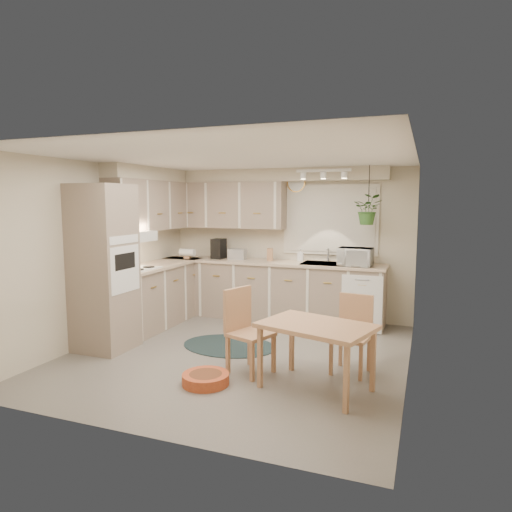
% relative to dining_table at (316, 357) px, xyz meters
% --- Properties ---
extents(floor, '(4.20, 4.20, 0.00)m').
position_rel_dining_table_xyz_m(floor, '(-1.15, 0.69, -0.34)').
color(floor, '#67625B').
rests_on(floor, ground).
extents(ceiling, '(4.20, 4.20, 0.00)m').
position_rel_dining_table_xyz_m(ceiling, '(-1.15, 0.69, 2.06)').
color(ceiling, white).
rests_on(ceiling, wall_back).
extents(wall_back, '(4.00, 0.04, 2.40)m').
position_rel_dining_table_xyz_m(wall_back, '(-1.15, 2.79, 0.86)').
color(wall_back, beige).
rests_on(wall_back, floor).
extents(wall_front, '(4.00, 0.04, 2.40)m').
position_rel_dining_table_xyz_m(wall_front, '(-1.15, -1.41, 0.86)').
color(wall_front, beige).
rests_on(wall_front, floor).
extents(wall_left, '(0.04, 4.20, 2.40)m').
position_rel_dining_table_xyz_m(wall_left, '(-3.15, 0.69, 0.86)').
color(wall_left, beige).
rests_on(wall_left, floor).
extents(wall_right, '(0.04, 4.20, 2.40)m').
position_rel_dining_table_xyz_m(wall_right, '(0.85, 0.69, 0.86)').
color(wall_right, beige).
rests_on(wall_right, floor).
extents(base_cab_left, '(0.60, 1.85, 0.90)m').
position_rel_dining_table_xyz_m(base_cab_left, '(-2.85, 1.57, 0.11)').
color(base_cab_left, gray).
rests_on(base_cab_left, floor).
extents(base_cab_back, '(3.60, 0.60, 0.90)m').
position_rel_dining_table_xyz_m(base_cab_back, '(-1.35, 2.49, 0.11)').
color(base_cab_back, gray).
rests_on(base_cab_back, floor).
extents(counter_left, '(0.64, 1.89, 0.04)m').
position_rel_dining_table_xyz_m(counter_left, '(-2.84, 1.57, 0.58)').
color(counter_left, '#C7AD91').
rests_on(counter_left, base_cab_left).
extents(counter_back, '(3.64, 0.64, 0.04)m').
position_rel_dining_table_xyz_m(counter_back, '(-1.35, 2.48, 0.58)').
color(counter_back, '#C7AD91').
rests_on(counter_back, base_cab_back).
extents(oven_stack, '(0.65, 0.65, 2.10)m').
position_rel_dining_table_xyz_m(oven_stack, '(-2.82, 0.32, 0.71)').
color(oven_stack, gray).
rests_on(oven_stack, floor).
extents(wall_oven_face, '(0.02, 0.56, 0.58)m').
position_rel_dining_table_xyz_m(wall_oven_face, '(-2.50, 0.32, 0.71)').
color(wall_oven_face, silver).
rests_on(wall_oven_face, oven_stack).
extents(upper_cab_left, '(0.35, 2.00, 0.75)m').
position_rel_dining_table_xyz_m(upper_cab_left, '(-2.97, 1.69, 1.49)').
color(upper_cab_left, gray).
rests_on(upper_cab_left, wall_left).
extents(upper_cab_back, '(2.00, 0.35, 0.75)m').
position_rel_dining_table_xyz_m(upper_cab_back, '(-2.15, 2.62, 1.49)').
color(upper_cab_back, gray).
rests_on(upper_cab_back, wall_back).
extents(soffit_left, '(0.30, 2.00, 0.20)m').
position_rel_dining_table_xyz_m(soffit_left, '(-3.00, 1.69, 1.96)').
color(soffit_left, beige).
rests_on(soffit_left, wall_left).
extents(soffit_back, '(3.60, 0.30, 0.20)m').
position_rel_dining_table_xyz_m(soffit_back, '(-1.35, 2.64, 1.96)').
color(soffit_back, beige).
rests_on(soffit_back, wall_back).
extents(cooktop, '(0.52, 0.58, 0.02)m').
position_rel_dining_table_xyz_m(cooktop, '(-2.83, 0.99, 0.61)').
color(cooktop, silver).
rests_on(cooktop, counter_left).
extents(range_hood, '(0.40, 0.60, 0.14)m').
position_rel_dining_table_xyz_m(range_hood, '(-2.85, 0.99, 1.06)').
color(range_hood, silver).
rests_on(range_hood, upper_cab_left).
extents(window_blinds, '(1.40, 0.02, 1.00)m').
position_rel_dining_table_xyz_m(window_blinds, '(-0.45, 2.76, 1.26)').
color(window_blinds, silver).
rests_on(window_blinds, wall_back).
extents(window_frame, '(1.50, 0.02, 1.10)m').
position_rel_dining_table_xyz_m(window_frame, '(-0.45, 2.77, 1.26)').
color(window_frame, beige).
rests_on(window_frame, wall_back).
extents(sink, '(0.70, 0.48, 0.10)m').
position_rel_dining_table_xyz_m(sink, '(-0.45, 2.49, 0.56)').
color(sink, '#9EA1A6').
rests_on(sink, counter_back).
extents(dishwasher_front, '(0.58, 0.02, 0.83)m').
position_rel_dining_table_xyz_m(dishwasher_front, '(0.15, 2.18, 0.09)').
color(dishwasher_front, silver).
rests_on(dishwasher_front, base_cab_back).
extents(track_light_bar, '(0.80, 0.04, 0.04)m').
position_rel_dining_table_xyz_m(track_light_bar, '(-0.45, 2.24, 1.99)').
color(track_light_bar, silver).
rests_on(track_light_bar, ceiling).
extents(wall_clock, '(0.30, 0.03, 0.30)m').
position_rel_dining_table_xyz_m(wall_clock, '(-1.00, 2.76, 1.84)').
color(wall_clock, gold).
rests_on(wall_clock, wall_back).
extents(dining_table, '(1.23, 0.99, 0.68)m').
position_rel_dining_table_xyz_m(dining_table, '(0.00, 0.00, 0.00)').
color(dining_table, tan).
rests_on(dining_table, floor).
extents(chair_left, '(0.56, 0.56, 0.93)m').
position_rel_dining_table_xyz_m(chair_left, '(-0.77, 0.19, 0.13)').
color(chair_left, tan).
rests_on(chair_left, floor).
extents(chair_back, '(0.45, 0.45, 0.86)m').
position_rel_dining_table_xyz_m(chair_back, '(0.25, 0.57, 0.09)').
color(chair_back, tan).
rests_on(chair_back, floor).
extents(braided_rug, '(1.30, 1.00, 0.01)m').
position_rel_dining_table_xyz_m(braided_rug, '(-1.38, 0.96, -0.33)').
color(braided_rug, black).
rests_on(braided_rug, floor).
extents(pet_bed, '(0.61, 0.61, 0.11)m').
position_rel_dining_table_xyz_m(pet_bed, '(-1.10, -0.28, -0.28)').
color(pet_bed, '#B34E23').
rests_on(pet_bed, floor).
extents(microwave, '(0.50, 0.29, 0.33)m').
position_rel_dining_table_xyz_m(microwave, '(0.02, 2.39, 0.77)').
color(microwave, silver).
rests_on(microwave, counter_back).
extents(soap_bottle, '(0.10, 0.21, 0.09)m').
position_rel_dining_table_xyz_m(soap_bottle, '(-0.88, 2.64, 0.65)').
color(soap_bottle, silver).
rests_on(soap_bottle, counter_back).
extents(hanging_plant, '(0.40, 0.44, 0.34)m').
position_rel_dining_table_xyz_m(hanging_plant, '(0.19, 2.39, 1.38)').
color(hanging_plant, '#315F26').
rests_on(hanging_plant, ceiling).
extents(coffee_maker, '(0.20, 0.24, 0.33)m').
position_rel_dining_table_xyz_m(coffee_maker, '(-2.25, 2.49, 0.77)').
color(coffee_maker, black).
rests_on(coffee_maker, counter_back).
extents(toaster, '(0.29, 0.17, 0.17)m').
position_rel_dining_table_xyz_m(toaster, '(-1.92, 2.51, 0.69)').
color(toaster, '#9EA1A6').
rests_on(toaster, counter_back).
extents(knife_block, '(0.11, 0.11, 0.20)m').
position_rel_dining_table_xyz_m(knife_block, '(-1.36, 2.54, 0.70)').
color(knife_block, tan).
rests_on(knife_block, counter_back).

